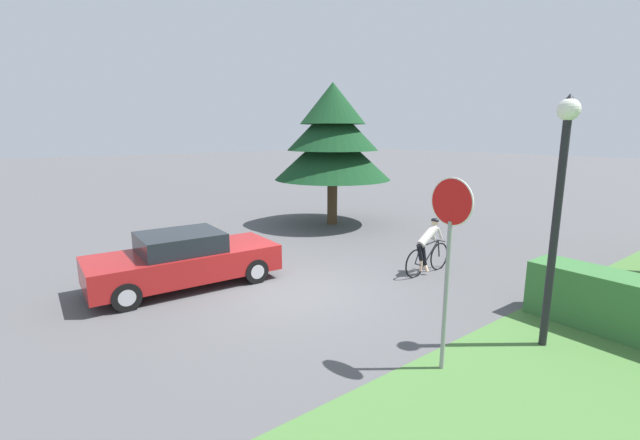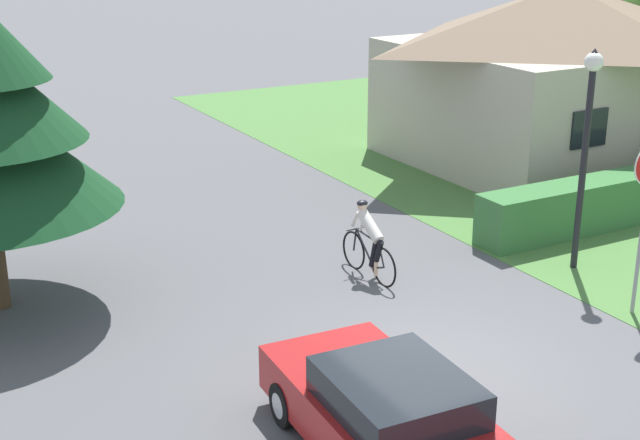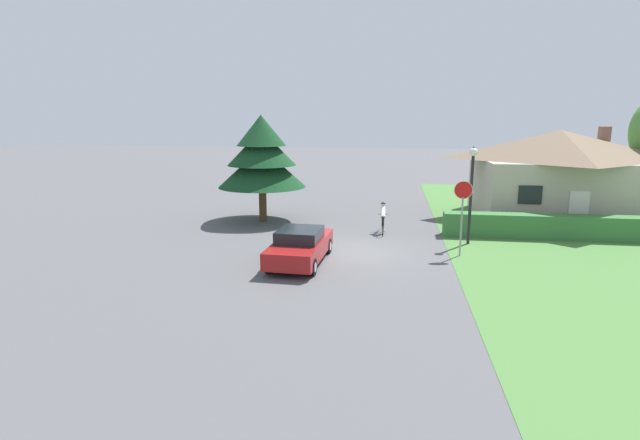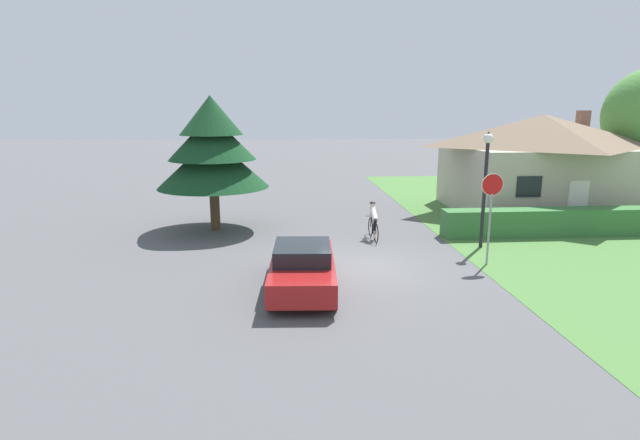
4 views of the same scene
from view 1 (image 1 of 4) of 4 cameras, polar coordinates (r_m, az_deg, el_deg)
The scene contains 6 objects.
ground_plane at distance 10.17m, azimuth -3.83°, elevation -9.55°, with size 140.00×140.00×0.00m, color #515154.
sedan_left_lane at distance 10.86m, azimuth -17.69°, elevation -5.08°, with size 2.01×4.48×1.33m.
cyclist at distance 11.58m, azimuth 14.18°, elevation -3.58°, with size 0.44×1.80×1.48m.
stop_sign at distance 6.62m, azimuth 16.89°, elevation -2.20°, with size 0.72×0.07×3.03m.
street_lamp at distance 7.99m, azimuth 29.40°, elevation 4.32°, with size 0.35×0.35×4.26m.
conifer_tall_near at distance 17.15m, azimuth 1.69°, elevation 10.79°, with size 4.61×4.61×5.58m.
Camera 1 is at (7.89, -5.27, 3.65)m, focal length 24.00 mm.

